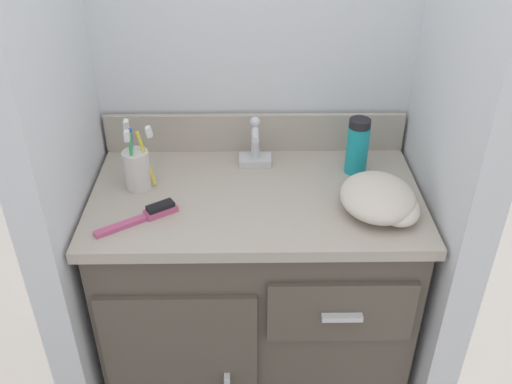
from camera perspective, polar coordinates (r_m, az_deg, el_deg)
name	(u,v)px	position (r m, az deg, el deg)	size (l,w,h in m)	color
wall_back	(254,46)	(1.61, -0.15, 14.43)	(1.04, 0.08, 2.20)	silver
wall_left	(49,89)	(1.42, -20.04, 9.67)	(0.08, 0.56, 2.20)	silver
wall_right	(462,87)	(1.43, 19.87, 9.88)	(0.08, 0.56, 2.20)	silver
vanity	(255,302)	(1.72, -0.07, -10.93)	(0.86, 0.50, 0.81)	brown
backsplash	(255,132)	(1.65, -0.12, 5.97)	(0.86, 0.02, 0.11)	#B2A899
sink_faucet	(255,148)	(1.59, -0.08, 4.38)	(0.09, 0.09, 0.14)	silver
toothbrush_cup	(137,168)	(1.51, -11.82, 2.40)	(0.08, 0.08, 0.18)	silver
shaving_cream_can	(357,146)	(1.56, 10.11, 4.53)	(0.06, 0.06, 0.16)	teal
hairbrush	(148,215)	(1.41, -10.73, -2.23)	(0.19, 0.14, 0.03)	#C1517F
hand_towel	(382,199)	(1.43, 12.47, -0.72)	(0.19, 0.21, 0.08)	beige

